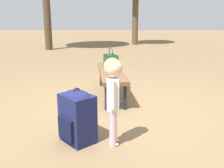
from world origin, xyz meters
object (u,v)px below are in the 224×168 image
child_standing (113,88)px  backpack_large (77,115)px  park_bench (111,74)px  handbag (111,60)px

child_standing → backpack_large: (-0.06, -0.40, -0.33)m
park_bench → child_standing: size_ratio=1.70×
park_bench → handbag: bearing=-177.7°
handbag → child_standing: 2.11m
park_bench → backpack_large: size_ratio=2.60×
park_bench → backpack_large: 1.75m
handbag → child_standing: (2.11, 0.05, 0.07)m
backpack_large → park_bench: bearing=168.3°
park_bench → backpack_large: bearing=-11.7°
park_bench → child_standing: child_standing is taller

